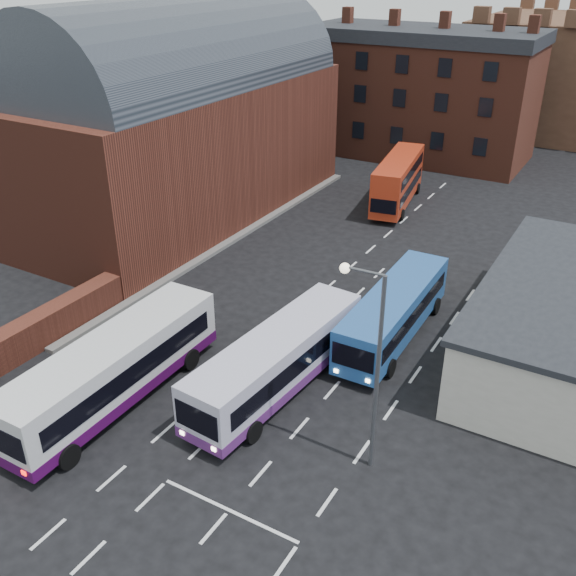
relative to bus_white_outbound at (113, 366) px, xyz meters
The scene contains 10 objects.
ground 3.81m from the bus_white_outbound, ahead, with size 180.00×180.00×0.00m, color black.
railway_station 25.07m from the bus_white_outbound, 120.03° to the left, with size 12.00×28.00×16.00m.
forecourt_wall 7.31m from the bus_white_outbound, 162.85° to the left, with size 1.20×10.00×1.80m, color #602B1E.
brick_terrace 46.35m from the bus_white_outbound, 93.37° to the left, with size 22.00×10.00×11.00m, color brown.
bus_white_outbound is the anchor object (origin of this frame).
bus_white_inbound 7.48m from the bus_white_outbound, 36.59° to the left, with size 3.50×11.33×3.04m.
bus_blue 14.63m from the bus_white_outbound, 52.11° to the left, with size 2.79×10.64×2.89m.
bus_red_double 30.96m from the bus_white_outbound, 87.21° to the left, with size 3.87×10.15×3.97m.
street_lamp 12.23m from the bus_white_outbound, ahead, with size 1.79×0.39×8.79m.
pedestrian_beige 3.33m from the bus_white_outbound, 114.74° to the right, with size 0.77×0.60×1.59m, color #9F886F.
Camera 1 is at (15.65, -16.93, 18.60)m, focal length 40.00 mm.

